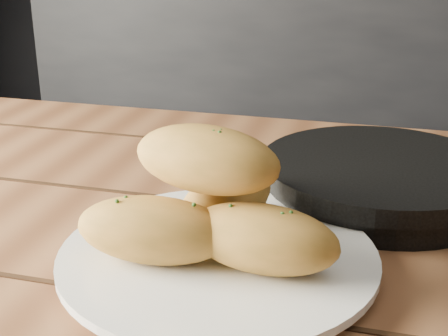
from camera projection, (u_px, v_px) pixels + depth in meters
plate at (218, 259)px, 0.56m from camera, size 0.29×0.29×0.02m
bread_rolls at (212, 207)px, 0.54m from camera, size 0.23×0.18×0.12m
skillet at (381, 179)px, 0.70m from camera, size 0.39×0.27×0.05m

